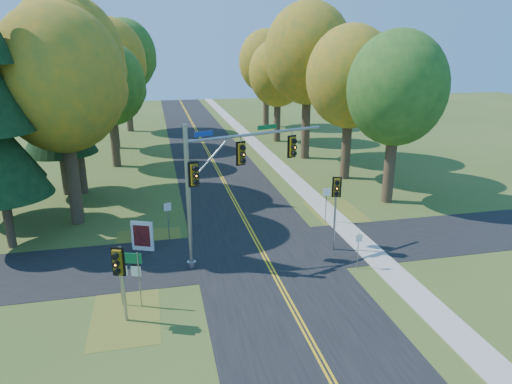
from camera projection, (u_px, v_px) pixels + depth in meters
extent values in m
plane|color=#354E1B|center=(271.00, 267.00, 24.90)|extent=(160.00, 160.00, 0.00)
cube|color=black|center=(271.00, 267.00, 24.90)|extent=(8.00, 160.00, 0.02)
cube|color=black|center=(262.00, 252.00, 26.75)|extent=(60.00, 6.00, 0.02)
cube|color=gold|center=(269.00, 267.00, 24.87)|extent=(0.10, 160.00, 0.01)
cube|color=gold|center=(272.00, 267.00, 24.91)|extent=(0.10, 160.00, 0.01)
cube|color=#9E998E|center=(375.00, 256.00, 26.17)|extent=(1.60, 160.00, 0.06)
cube|color=brown|center=(149.00, 248.00, 27.26)|extent=(4.00, 6.00, 0.00)
cube|color=brown|center=(343.00, 218.00, 31.87)|extent=(3.50, 8.00, 0.00)
cube|color=brown|center=(126.00, 315.00, 20.56)|extent=(3.00, 5.00, 0.00)
cylinder|color=#38281C|center=(72.00, 175.00, 30.16)|extent=(0.86, 0.86, 6.75)
ellipsoid|color=#B77C18|center=(60.00, 79.00, 28.25)|extent=(8.00, 8.00, 9.20)
sphere|color=#B77C18|center=(91.00, 90.00, 29.94)|extent=(4.80, 4.80, 4.80)
sphere|color=#B77C18|center=(31.00, 67.00, 26.97)|extent=(4.40, 4.40, 4.40)
cylinder|color=#38281C|center=(390.00, 163.00, 34.41)|extent=(0.83, 0.83, 6.08)
ellipsoid|color=#427023|center=(397.00, 88.00, 32.69)|extent=(7.20, 7.20, 8.28)
sphere|color=#427023|center=(406.00, 96.00, 34.22)|extent=(4.32, 4.32, 4.32)
sphere|color=#427023|center=(387.00, 79.00, 31.54)|extent=(3.96, 3.96, 3.96)
cylinder|color=#38281C|center=(77.00, 148.00, 36.34)|extent=(0.89, 0.89, 7.42)
ellipsoid|color=#B77C18|center=(67.00, 61.00, 34.25)|extent=(8.60, 8.60, 9.89)
sphere|color=#B77C18|center=(94.00, 71.00, 36.07)|extent=(5.16, 5.16, 5.16)
sphere|color=#B77C18|center=(41.00, 49.00, 32.88)|extent=(4.73, 4.73, 4.73)
cylinder|color=#38281C|center=(346.00, 144.00, 40.57)|extent=(0.84, 0.84, 6.30)
ellipsoid|color=#B77C18|center=(351.00, 77.00, 38.77)|extent=(7.60, 7.60, 8.74)
sphere|color=#B77C18|center=(361.00, 85.00, 40.37)|extent=(4.56, 4.56, 4.56)
sphere|color=#B77C18|center=(340.00, 68.00, 37.55)|extent=(4.18, 4.18, 4.18)
cylinder|color=#38281C|center=(114.00, 138.00, 44.68)|extent=(0.81, 0.81, 5.62)
ellipsoid|color=#427023|center=(109.00, 84.00, 43.07)|extent=(6.80, 6.80, 7.82)
sphere|color=#427023|center=(125.00, 90.00, 44.51)|extent=(4.08, 4.08, 4.08)
sphere|color=#427023|center=(94.00, 77.00, 41.98)|extent=(3.74, 3.74, 3.74)
cylinder|color=#38281C|center=(306.00, 122.00, 47.64)|extent=(0.90, 0.90, 7.65)
ellipsoid|color=#B77C18|center=(308.00, 53.00, 45.51)|extent=(8.80, 8.80, 10.12)
sphere|color=#B77C18|center=(320.00, 62.00, 47.37)|extent=(5.28, 5.28, 5.28)
sphere|color=#B77C18|center=(296.00, 44.00, 44.10)|extent=(4.84, 4.84, 4.84)
cylinder|color=#38281C|center=(114.00, 118.00, 52.42)|extent=(0.87, 0.87, 6.98)
ellipsoid|color=#B77C18|center=(108.00, 61.00, 50.45)|extent=(8.20, 8.20, 9.43)
sphere|color=#B77C18|center=(125.00, 68.00, 52.19)|extent=(4.92, 4.92, 4.92)
sphere|color=#B77C18|center=(93.00, 53.00, 49.14)|extent=(4.51, 4.51, 4.51)
cylinder|color=#38281C|center=(277.00, 118.00, 56.34)|extent=(0.82, 0.82, 5.85)
ellipsoid|color=#B77C18|center=(278.00, 73.00, 54.67)|extent=(7.00, 7.00, 8.05)
sphere|color=#B77C18|center=(286.00, 78.00, 56.15)|extent=(4.20, 4.20, 4.20)
sphere|color=#B77C18|center=(269.00, 67.00, 53.55)|extent=(3.85, 3.85, 3.85)
cylinder|color=#38281C|center=(128.00, 105.00, 62.75)|extent=(0.88, 0.88, 7.20)
ellipsoid|color=#427023|center=(124.00, 56.00, 60.72)|extent=(8.40, 8.40, 9.66)
sphere|color=#427023|center=(138.00, 62.00, 62.50)|extent=(5.04, 5.04, 5.04)
sphere|color=#427023|center=(112.00, 49.00, 59.38)|extent=(4.62, 4.62, 4.62)
cylinder|color=#38281C|center=(266.00, 104.00, 66.41)|extent=(0.85, 0.85, 6.53)
ellipsoid|color=#B77C18|center=(266.00, 61.00, 64.55)|extent=(7.80, 7.80, 8.97)
sphere|color=#B77C18|center=(275.00, 67.00, 66.20)|extent=(4.68, 4.68, 4.68)
sphere|color=#B77C18|center=(258.00, 56.00, 63.30)|extent=(4.29, 4.29, 4.29)
cylinder|color=#38281C|center=(8.00, 222.00, 26.96)|extent=(0.50, 0.50, 3.24)
cylinder|color=#38281C|center=(6.00, 199.00, 31.34)|extent=(0.50, 0.50, 2.88)
cylinder|color=#38281C|center=(64.00, 174.00, 36.52)|extent=(0.50, 0.50, 3.42)
cone|color=black|center=(57.00, 119.00, 35.15)|extent=(5.60, 5.60, 5.45)
cone|color=black|center=(50.00, 66.00, 33.94)|extent=(4.57, 4.57, 5.45)
cone|color=black|center=(42.00, 10.00, 32.73)|extent=(3.55, 3.55, 5.45)
cylinder|color=gray|center=(188.00, 199.00, 23.73)|extent=(0.25, 0.25, 7.86)
cylinder|color=gray|center=(192.00, 264.00, 24.90)|extent=(0.49, 0.49, 0.34)
cylinder|color=gray|center=(258.00, 134.00, 24.86)|extent=(8.04, 2.81, 0.16)
cylinder|color=gray|center=(209.00, 161.00, 23.75)|extent=(2.44, 0.90, 2.32)
cylinder|color=gray|center=(241.00, 139.00, 24.40)|extent=(0.04, 0.04, 0.40)
cube|color=#72590C|center=(241.00, 153.00, 24.63)|extent=(0.47, 0.44, 1.12)
cube|color=black|center=(241.00, 153.00, 24.63)|extent=(0.56, 0.22, 1.33)
sphere|color=orange|center=(243.00, 154.00, 24.42)|extent=(0.20, 0.20, 0.20)
cylinder|color=black|center=(243.00, 148.00, 24.31)|extent=(0.31, 0.26, 0.27)
cylinder|color=black|center=(243.00, 154.00, 24.42)|extent=(0.31, 0.26, 0.27)
cylinder|color=black|center=(243.00, 161.00, 24.54)|extent=(0.31, 0.26, 0.27)
cylinder|color=gray|center=(292.00, 133.00, 26.05)|extent=(0.04, 0.04, 0.40)
cube|color=#72590C|center=(292.00, 146.00, 26.29)|extent=(0.47, 0.44, 1.12)
cube|color=black|center=(292.00, 146.00, 26.29)|extent=(0.56, 0.22, 1.33)
sphere|color=orange|center=(294.00, 147.00, 26.08)|extent=(0.20, 0.20, 0.20)
cylinder|color=black|center=(294.00, 141.00, 25.96)|extent=(0.31, 0.26, 0.27)
cylinder|color=black|center=(294.00, 147.00, 26.08)|extent=(0.31, 0.26, 0.27)
cylinder|color=black|center=(294.00, 153.00, 26.19)|extent=(0.31, 0.26, 0.27)
cube|color=#72590C|center=(194.00, 174.00, 23.32)|extent=(0.47, 0.44, 1.12)
cube|color=black|center=(194.00, 174.00, 23.32)|extent=(0.56, 0.22, 1.33)
sphere|color=orange|center=(196.00, 176.00, 23.11)|extent=(0.20, 0.20, 0.20)
cylinder|color=black|center=(195.00, 169.00, 23.00)|extent=(0.31, 0.26, 0.27)
cylinder|color=black|center=(196.00, 176.00, 23.11)|extent=(0.31, 0.26, 0.27)
cylinder|color=black|center=(196.00, 182.00, 23.22)|extent=(0.31, 0.26, 0.27)
cube|color=navy|center=(204.00, 134.00, 23.19)|extent=(0.97, 0.36, 0.25)
cube|color=#0C5926|center=(267.00, 127.00, 25.06)|extent=(1.19, 0.43, 0.25)
cylinder|color=#95999D|center=(335.00, 214.00, 26.41)|extent=(0.12, 0.12, 4.46)
cube|color=#72590C|center=(337.00, 187.00, 25.66)|extent=(0.43, 0.40, 1.01)
cube|color=black|center=(337.00, 187.00, 25.66)|extent=(0.51, 0.21, 1.20)
sphere|color=orange|center=(337.00, 188.00, 25.44)|extent=(0.18, 0.18, 0.18)
cylinder|color=black|center=(337.00, 183.00, 25.34)|extent=(0.28, 0.24, 0.24)
cylinder|color=black|center=(337.00, 188.00, 25.44)|extent=(0.28, 0.24, 0.24)
cylinder|color=black|center=(337.00, 194.00, 25.54)|extent=(0.28, 0.24, 0.24)
cylinder|color=#9A9CA3|center=(123.00, 285.00, 19.60)|extent=(0.13, 0.13, 3.55)
cube|color=#72590C|center=(118.00, 262.00, 18.99)|extent=(0.46, 0.43, 1.11)
cube|color=black|center=(118.00, 262.00, 18.99)|extent=(0.56, 0.21, 1.31)
sphere|color=orange|center=(116.00, 264.00, 18.75)|extent=(0.20, 0.20, 0.20)
cylinder|color=black|center=(115.00, 256.00, 18.64)|extent=(0.31, 0.25, 0.27)
cylinder|color=black|center=(116.00, 264.00, 18.75)|extent=(0.31, 0.25, 0.27)
cylinder|color=black|center=(117.00, 272.00, 18.86)|extent=(0.31, 0.25, 0.27)
cylinder|color=gray|center=(120.00, 279.00, 20.92)|extent=(0.06, 0.06, 2.75)
cylinder|color=gray|center=(139.00, 280.00, 20.82)|extent=(0.06, 0.06, 2.75)
cube|color=#0D6133|center=(128.00, 258.00, 20.57)|extent=(1.22, 0.46, 0.50)
cube|color=silver|center=(128.00, 258.00, 20.57)|extent=(1.04, 0.37, 0.07)
cube|color=silver|center=(122.00, 270.00, 20.80)|extent=(0.45, 0.19, 0.50)
cube|color=black|center=(122.00, 264.00, 20.71)|extent=(0.43, 0.16, 0.09)
cube|color=silver|center=(136.00, 271.00, 20.73)|extent=(0.45, 0.19, 0.50)
cube|color=black|center=(135.00, 265.00, 20.64)|extent=(0.43, 0.16, 0.09)
cube|color=silver|center=(142.00, 236.00, 26.72)|extent=(1.28, 0.67, 1.81)
cube|color=maroon|center=(142.00, 236.00, 26.61)|extent=(0.94, 0.40, 1.31)
cube|color=silver|center=(135.00, 247.00, 27.04)|extent=(0.11, 0.11, 0.30)
cube|color=silver|center=(151.00, 248.00, 26.87)|extent=(0.11, 0.11, 0.30)
cylinder|color=gray|center=(326.00, 205.00, 30.86)|extent=(0.06, 0.06, 2.52)
cube|color=white|center=(327.00, 192.00, 30.55)|extent=(0.48, 0.06, 0.52)
cylinder|color=gray|center=(358.00, 251.00, 24.56)|extent=(0.05, 0.05, 2.05)
cube|color=white|center=(359.00, 238.00, 24.31)|extent=(0.39, 0.05, 0.42)
cylinder|color=gray|center=(168.00, 220.00, 28.24)|extent=(0.06, 0.06, 2.45)
cube|color=silver|center=(167.00, 207.00, 27.95)|extent=(0.45, 0.19, 0.50)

